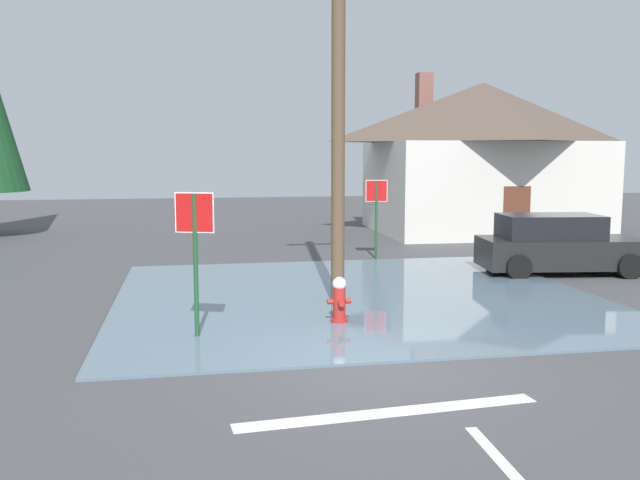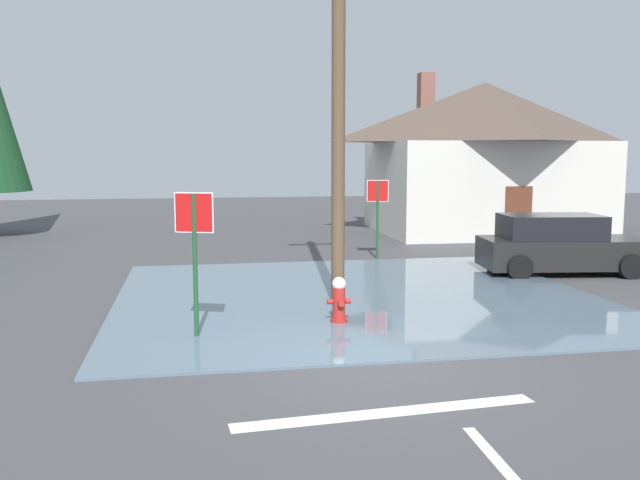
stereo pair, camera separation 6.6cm
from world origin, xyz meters
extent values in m
cube|color=#424244|center=(0.00, 0.00, -0.05)|extent=(80.00, 80.00, 0.10)
cube|color=slate|center=(0.77, 4.85, 0.02)|extent=(10.40, 9.75, 0.04)
cube|color=silver|center=(-0.44, -1.91, 0.00)|extent=(3.91, 0.60, 0.01)
cylinder|color=#1E4C28|center=(-2.73, 1.99, 1.25)|extent=(0.08, 0.08, 2.50)
cube|color=white|center=(-2.73, 1.99, 2.17)|extent=(0.65, 0.25, 0.68)
cube|color=red|center=(-2.73, 1.99, 2.17)|extent=(0.62, 0.25, 0.64)
cylinder|color=#AD231E|center=(-0.11, 2.53, 0.05)|extent=(0.32, 0.32, 0.11)
cylinder|color=#AD231E|center=(-0.11, 2.53, 0.40)|extent=(0.23, 0.23, 0.58)
sphere|color=white|center=(-0.11, 2.53, 0.76)|extent=(0.26, 0.26, 0.26)
cylinder|color=#AD231E|center=(-0.28, 2.53, 0.43)|extent=(0.11, 0.10, 0.10)
cylinder|color=#AD231E|center=(0.06, 2.53, 0.43)|extent=(0.11, 0.10, 0.10)
cylinder|color=#AD231E|center=(-0.11, 2.36, 0.43)|extent=(0.11, 0.11, 0.11)
cylinder|color=brown|center=(0.21, 4.18, 4.93)|extent=(0.28, 0.28, 9.85)
cylinder|color=#1E4C28|center=(2.68, 10.12, 1.18)|extent=(0.08, 0.08, 2.36)
cube|color=white|center=(2.68, 10.12, 2.05)|extent=(0.64, 0.15, 0.65)
cube|color=red|center=(2.68, 10.12, 2.05)|extent=(0.60, 0.16, 0.61)
cube|color=beige|center=(8.75, 16.39, 1.80)|extent=(8.41, 6.95, 3.61)
pyramid|color=brown|center=(8.75, 16.39, 4.78)|extent=(9.09, 7.51, 2.34)
cube|color=brown|center=(6.73, 17.65, 5.36)|extent=(0.62, 0.62, 2.11)
cube|color=#592D1E|center=(8.66, 13.01, 1.00)|extent=(1.00, 0.09, 2.00)
cube|color=black|center=(6.83, 6.77, 0.56)|extent=(4.41, 2.26, 0.76)
cube|color=black|center=(6.50, 6.82, 1.25)|extent=(2.71, 1.84, 0.62)
cylinder|color=black|center=(8.37, 7.43, 0.32)|extent=(0.66, 0.30, 0.64)
cylinder|color=black|center=(8.14, 5.73, 0.32)|extent=(0.66, 0.30, 0.64)
cylinder|color=black|center=(5.53, 7.82, 0.32)|extent=(0.66, 0.30, 0.64)
cylinder|color=black|center=(5.30, 6.11, 0.32)|extent=(0.66, 0.30, 0.64)
camera|label=1|loc=(-2.80, -9.73, 3.17)|focal=38.63mm
camera|label=2|loc=(-2.73, -9.74, 3.17)|focal=38.63mm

